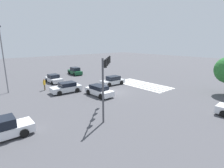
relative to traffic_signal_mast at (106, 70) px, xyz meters
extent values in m
plane|color=#47474C|center=(5.60, -5.60, -4.65)|extent=(147.42, 147.42, 0.00)
cube|color=silver|center=(5.60, -14.59, -4.65)|extent=(10.54, 0.60, 0.01)
cube|color=silver|center=(5.60, -13.64, -4.65)|extent=(10.54, 0.60, 0.01)
cube|color=silver|center=(5.60, -12.69, -4.65)|extent=(10.54, 0.60, 0.01)
cube|color=silver|center=(5.60, -11.74, -4.65)|extent=(10.54, 0.60, 0.01)
cube|color=silver|center=(5.60, -10.79, -4.65)|extent=(10.54, 0.60, 0.01)
cylinder|color=#47474C|center=(-1.80, 1.80, -1.60)|extent=(0.18, 0.18, 6.10)
cylinder|color=#47474C|center=(0.51, -0.51, 1.20)|extent=(4.72, 4.72, 0.12)
cube|color=black|center=(-0.41, 0.41, 0.73)|extent=(0.40, 0.40, 0.84)
sphere|color=red|center=(-0.30, 0.30, 0.73)|extent=(0.16, 0.16, 0.16)
cube|color=black|center=(0.59, -0.59, 0.73)|extent=(0.40, 0.40, 0.84)
sphere|color=gold|center=(0.70, -0.70, 0.73)|extent=(0.16, 0.16, 0.16)
cube|color=black|center=(1.59, -1.59, 0.73)|extent=(0.40, 0.40, 0.84)
sphere|color=green|center=(1.71, -1.71, 0.73)|extent=(0.16, 0.16, 0.16)
cube|color=black|center=(2.60, -2.60, 0.73)|extent=(0.40, 0.40, 0.84)
sphere|color=red|center=(2.71, -2.71, 0.73)|extent=(0.16, 0.16, 0.16)
cube|color=silver|center=(1.18, 9.71, -4.10)|extent=(1.94, 4.75, 0.72)
cylinder|color=black|center=(2.10, 8.24, -4.31)|extent=(0.23, 0.69, 0.69)
cylinder|color=black|center=(0.21, 8.27, -4.31)|extent=(0.23, 0.69, 0.69)
cube|color=silver|center=(17.56, -1.38, -4.13)|extent=(4.25, 1.91, 0.72)
cube|color=black|center=(17.64, -1.38, -3.44)|extent=(1.91, 1.70, 0.65)
cylinder|color=black|center=(16.25, -2.35, -4.35)|extent=(0.61, 0.23, 0.61)
cylinder|color=black|center=(16.24, -0.44, -4.35)|extent=(0.61, 0.23, 0.61)
cylinder|color=black|center=(18.88, -2.33, -4.35)|extent=(0.61, 0.23, 0.61)
cylinder|color=black|center=(18.86, -0.42, -4.35)|extent=(0.61, 0.23, 0.61)
cube|color=silver|center=(9.09, -8.67, -4.13)|extent=(2.05, 4.51, 0.65)
cube|color=black|center=(9.08, -8.87, -3.47)|extent=(1.74, 2.31, 0.68)
cylinder|color=black|center=(8.25, -7.26, -4.30)|extent=(0.26, 0.73, 0.71)
cylinder|color=black|center=(10.09, -7.36, -4.30)|extent=(0.26, 0.73, 0.71)
cylinder|color=black|center=(8.09, -9.99, -4.30)|extent=(0.26, 0.73, 0.71)
cylinder|color=black|center=(9.93, -10.09, -4.30)|extent=(0.26, 0.73, 0.71)
cylinder|color=black|center=(-8.81, -8.22, -4.31)|extent=(0.70, 0.26, 0.69)
cube|color=#144728|center=(22.38, -8.47, -4.09)|extent=(4.74, 2.09, 0.78)
cube|color=black|center=(22.19, -8.46, -3.32)|extent=(2.43, 1.74, 0.76)
cylinder|color=black|center=(23.88, -7.70, -4.33)|extent=(0.67, 0.27, 0.66)
cylinder|color=black|center=(23.74, -9.47, -4.33)|extent=(0.67, 0.27, 0.66)
cylinder|color=black|center=(21.03, -7.47, -4.33)|extent=(0.67, 0.27, 0.66)
cylinder|color=black|center=(20.88, -9.24, -4.33)|extent=(0.67, 0.27, 0.66)
cube|color=silver|center=(5.38, -3.01, -4.09)|extent=(4.70, 1.94, 0.73)
cube|color=black|center=(5.46, -3.01, -3.45)|extent=(2.72, 1.68, 0.54)
cylinder|color=black|center=(3.99, -3.96, -4.30)|extent=(0.72, 0.25, 0.71)
cylinder|color=black|center=(3.91, -2.19, -4.30)|extent=(0.72, 0.25, 0.71)
cylinder|color=black|center=(6.86, -3.84, -4.30)|extent=(0.72, 0.25, 0.71)
cylinder|color=black|center=(6.78, -2.06, -4.30)|extent=(0.72, 0.25, 0.71)
cube|color=silver|center=(9.94, -0.13, -4.09)|extent=(2.30, 4.60, 0.76)
cube|color=black|center=(9.92, -0.37, -3.41)|extent=(1.93, 2.40, 0.58)
cylinder|color=black|center=(9.04, 1.33, -4.32)|extent=(0.27, 0.69, 0.67)
cylinder|color=black|center=(11.04, 1.18, -4.32)|extent=(0.27, 0.69, 0.67)
cylinder|color=black|center=(8.83, -1.43, -4.32)|extent=(0.27, 0.69, 0.67)
cylinder|color=black|center=(10.83, -1.58, -4.32)|extent=(0.27, 0.69, 0.67)
cylinder|color=brown|center=(13.28, 1.87, -4.21)|extent=(0.14, 0.14, 0.89)
cylinder|color=brown|center=(13.17, 1.98, -4.21)|extent=(0.14, 0.14, 0.89)
cube|color=gold|center=(13.22, 1.93, -3.42)|extent=(0.41, 0.41, 0.70)
sphere|color=#8C6647|center=(13.22, 1.93, -2.95)|extent=(0.24, 0.24, 0.24)
cylinder|color=slate|center=(15.41, 6.64, 0.07)|extent=(0.16, 0.16, 9.45)
camera|label=1|loc=(-14.03, 11.15, 2.84)|focal=28.00mm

